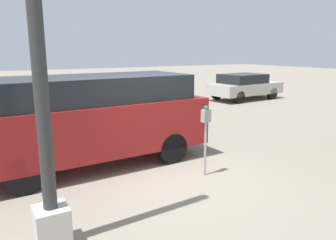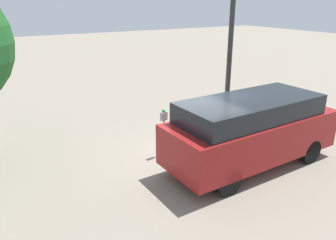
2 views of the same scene
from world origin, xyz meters
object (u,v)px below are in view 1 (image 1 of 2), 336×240
lamp_post (38,57)px  parked_van (93,117)px  parking_meter_near (206,125)px  car_distant (244,86)px

lamp_post → parked_van: bearing=-118.0°
parked_van → parking_meter_near: bearing=132.9°
parked_van → car_distant: (-10.07, -5.82, -0.39)m
lamp_post → parking_meter_near: bearing=-163.0°
parking_meter_near → lamp_post: bearing=6.7°
parked_van → car_distant: size_ratio=1.26×
parked_van → car_distant: bearing=-151.8°
parking_meter_near → car_distant: size_ratio=0.36×
parking_meter_near → lamp_post: lamp_post is taller
parked_van → car_distant: parked_van is taller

